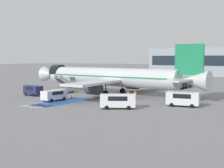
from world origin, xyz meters
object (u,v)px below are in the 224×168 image
ground_crew_0 (128,95)px  traffic_cone_2 (114,95)px  service_van_3 (183,98)px  traffic_cone_1 (71,97)px  service_van_1 (54,94)px  traffic_cone_0 (119,96)px  airliner (111,77)px  boarding_stairs_forward (64,89)px  service_van_2 (118,100)px  service_van_0 (33,90)px  fuel_tanker (182,81)px  ground_crew_1 (135,94)px

ground_crew_0 → traffic_cone_2: size_ratio=3.54×
service_van_3 → traffic_cone_1: service_van_3 is taller
service_van_1 → traffic_cone_0: bearing=-119.6°
airliner → traffic_cone_1: airliner is taller
airliner → boarding_stairs_forward: airliner is taller
service_van_2 → traffic_cone_2: size_ratio=10.74×
service_van_3 → ground_crew_0: service_van_3 is taller
service_van_0 → ground_crew_0: service_van_0 is taller
boarding_stairs_forward → service_van_1: boarding_stairs_forward is taller
fuel_tanker → traffic_cone_1: fuel_tanker is taller
fuel_tanker → ground_crew_0: size_ratio=5.38×
service_van_1 → ground_crew_1: bearing=-136.5°
boarding_stairs_forward → airliner: bearing=25.2°
airliner → traffic_cone_2: 5.63m
ground_crew_1 → service_van_3: bearing=158.5°
service_van_0 → service_van_3: 31.34m
ground_crew_0 → traffic_cone_0: (-3.95, 3.09, -0.78)m
service_van_1 → traffic_cone_0: service_van_1 is taller
boarding_stairs_forward → traffic_cone_1: boarding_stairs_forward is taller
traffic_cone_1 → traffic_cone_2: 8.62m
boarding_stairs_forward → service_van_3: (28.90, -3.94, 0.37)m
fuel_tanker → service_van_1: (-10.87, -35.80, -0.56)m
traffic_cone_2 → service_van_3: bearing=-15.5°
airliner → traffic_cone_1: size_ratio=61.84×
fuel_tanker → service_van_2: bearing=-88.1°
fuel_tanker → service_van_2: 37.26m
airliner → traffic_cone_1: 10.83m
service_van_3 → ground_crew_0: bearing=-107.4°
service_van_1 → traffic_cone_1: (0.34, 4.23, -0.82)m
service_van_2 → ground_crew_1: bearing=-16.0°
service_van_3 → traffic_cone_2: size_ratio=10.42×
service_van_0 → service_van_1: bearing=-105.3°
service_van_3 → ground_crew_0: 11.07m
ground_crew_1 → traffic_cone_1: ground_crew_1 is taller
boarding_stairs_forward → traffic_cone_2: bearing=5.9°
ground_crew_0 → traffic_cone_2: bearing=88.7°
airliner → service_van_0: airliner is taller
service_van_2 → service_van_3: service_van_3 is taller
traffic_cone_1 → ground_crew_0: bearing=18.2°
traffic_cone_1 → service_van_1: bearing=-94.6°
boarding_stairs_forward → ground_crew_1: (18.38, -0.68, -0.07)m
traffic_cone_1 → airliner: bearing=75.6°
traffic_cone_0 → traffic_cone_1: 9.42m
service_van_1 → traffic_cone_1: 4.33m
service_van_1 → fuel_tanker: bearing=-103.4°
ground_crew_0 → ground_crew_1: (0.46, 1.88, -0.12)m
ground_crew_1 → traffic_cone_0: 4.62m
airliner → boarding_stairs_forward: (-9.80, -3.90, -2.67)m
service_van_1 → service_van_3: 22.91m
traffic_cone_0 → fuel_tanker: bearing=81.3°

